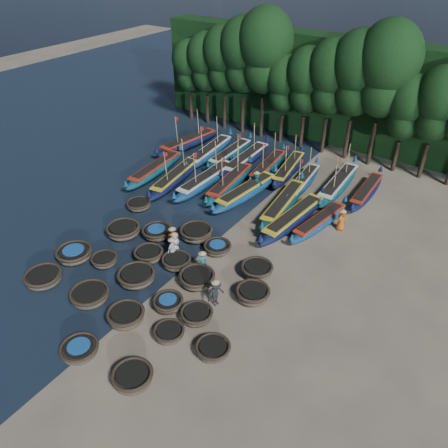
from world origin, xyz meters
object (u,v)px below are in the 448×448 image
Objects in this scene: long_boat_3 at (206,180)px; fisherman_0 at (175,243)px; coracle_24 at (257,270)px; fisherman_1 at (202,261)px; coracle_6 at (90,295)px; fisherman_4 at (172,248)px; coracle_11 at (104,260)px; coracle_13 at (168,303)px; fisherman_3 at (216,293)px; long_boat_6 at (283,204)px; long_boat_9 at (189,142)px; coracle_17 at (176,261)px; long_boat_13 at (268,166)px; long_boat_12 at (246,160)px; coracle_18 at (197,278)px; long_boat_8 at (320,222)px; coracle_12 at (136,276)px; long_boat_2 at (176,177)px; coracle_21 at (157,232)px; long_boat_5 at (246,192)px; long_boat_14 at (289,169)px; long_boat_11 at (230,154)px; coracle_23 at (217,247)px; coracle_10 at (74,254)px; fisherman_6 at (341,219)px; long_boat_4 at (230,183)px; long_boat_7 at (293,218)px; coracle_4 at (133,377)px; coracle_20 at (139,204)px; long_boat_17 at (367,191)px; coracle_19 at (253,294)px; long_boat_1 at (156,169)px; coracle_3 at (80,349)px; long_boat_16 at (338,184)px; fisherman_5 at (256,181)px; coracle_8 at (169,333)px; coracle_7 at (126,316)px; long_boat_15 at (303,182)px; coracle_5 at (44,278)px; coracle_9 at (213,349)px; long_boat_10 at (210,152)px; coracle_22 at (196,233)px; fisherman_2 at (173,238)px; coracle_16 at (149,254)px.

long_boat_3 is 4.85× the size of fisherman_0.
fisherman_1 is at bearing -150.91° from coracle_24.
coracle_6 is 5.95m from fisherman_4.
coracle_13 is at bearing -6.52° from coracle_11.
fisherman_4 is at bearing 85.15° from fisherman_3.
long_boat_6 is 14.14m from long_boat_9.
long_boat_13 is at bearing 96.48° from coracle_17.
coracle_18 is at bearing -70.43° from long_boat_12.
long_boat_8 is at bearing -31.30° from long_boat_12.
coracle_12 is 12.71m from long_boat_2.
coracle_21 is 8.50m from long_boat_5.
long_boat_14 is at bearing 51.72° from long_boat_3.
long_boat_2 is 1.07× the size of long_boat_11.
long_boat_12 reaches higher than coracle_23.
coracle_10 is 18.64m from fisherman_6.
fisherman_4 is (-0.66, 0.44, 0.48)m from coracle_17.
long_boat_4 is at bearing 87.11° from coracle_21.
long_boat_2 reaches higher than long_boat_7.
coracle_4 is 1.27× the size of coracle_23.
coracle_20 is 6.28m from long_boat_3.
long_boat_4 reaches higher than long_boat_17.
coracle_18 is 2.98m from fisherman_4.
coracle_19 is 1.22× the size of fisherman_3.
long_boat_6 is 8.13m from long_boat_12.
fisherman_4 is at bearing -48.80° from long_boat_1.
long_boat_9 is at bearing 115.60° from coracle_3.
long_boat_16 is 4.51× the size of fisherman_5.
long_boat_6 reaches higher than coracle_18.
long_boat_3 reaches higher than coracle_11.
coracle_7 is at bearing -170.20° from coracle_8.
long_boat_4 reaches higher than fisherman_4.
fisherman_3 is (10.03, -16.59, 0.40)m from long_boat_11.
coracle_8 is 0.27× the size of long_boat_15.
long_boat_4 is 13.69m from fisherman_3.
long_boat_12 is at bearing 85.19° from coracle_5.
long_boat_10 reaches higher than coracle_9.
coracle_22 is at bearing 30.91° from coracle_21.
coracle_11 is at bearing 122.91° from coracle_6.
long_boat_11 is (-7.27, 12.49, 0.13)m from coracle_23.
fisherman_1 reaches higher than long_boat_17.
fisherman_6 is at bearing 50.75° from coracle_5.
coracle_24 is at bearing 67.54° from coracle_3.
fisherman_1 is at bearing 108.01° from coracle_8.
coracle_8 is at bearing 47.78° from fisherman_1.
long_boat_15 is 1.02× the size of long_boat_17.
long_boat_2 is (-3.89, 6.86, 0.16)m from coracle_21.
fisherman_2 is (-0.44, 0.33, 0.02)m from fisherman_0.
coracle_13 is at bearing -57.70° from coracle_17.
coracle_8 is at bearing -60.09° from long_boat_3.
coracle_16 is at bearing -40.80° from coracle_20.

